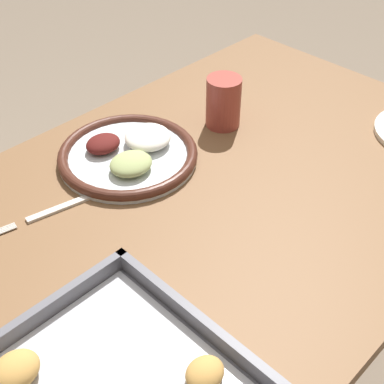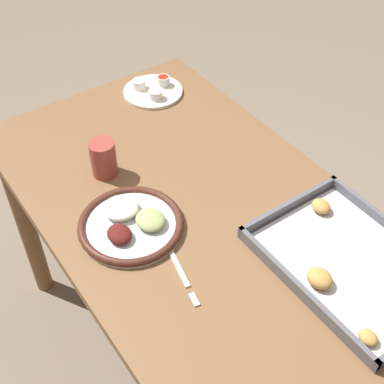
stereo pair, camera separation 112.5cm
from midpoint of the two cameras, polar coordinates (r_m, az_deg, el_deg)
name	(u,v)px [view 1 (the left image)]	position (r m, az deg, el deg)	size (l,w,h in m)	color
dining_table	(191,256)	(1.09, 27.55, -22.48)	(1.21, 0.72, 0.74)	brown
dinner_plate	(129,154)	(1.00, 21.27, -13.34)	(0.26, 0.26, 0.04)	silver
fork	(61,207)	(0.91, 17.37, -21.03)	(0.20, 0.06, 0.00)	silver
drinking_cup	(223,102)	(1.12, 28.56, -6.49)	(0.07, 0.07, 0.10)	#993D33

